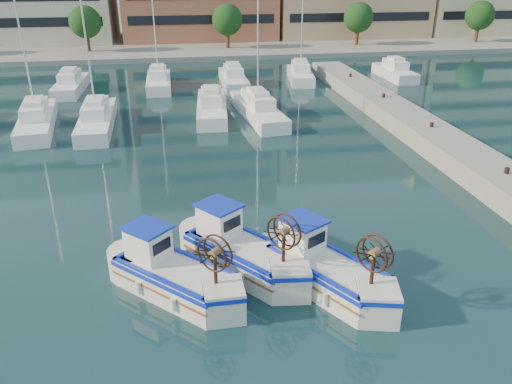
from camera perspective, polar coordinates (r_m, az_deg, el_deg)
name	(u,v)px	position (r m, az deg, el deg)	size (l,w,h in m)	color
ground	(279,285)	(18.87, 2.65, -10.61)	(300.00, 300.00, 0.00)	#1A3E45
quay	(482,170)	(30.06, 24.40, 2.35)	(3.00, 60.00, 1.20)	gray
yacht_marina	(177,97)	(43.79, -8.97, 10.68)	(41.64, 21.77, 11.50)	white
fishing_boat_a	(172,273)	(18.32, -9.56, -9.09)	(4.60, 4.56, 2.97)	silver
fishing_boat_b	(241,250)	(19.33, -1.78, -6.65)	(4.50, 4.92, 3.08)	silver
fishing_boat_c	(324,268)	(18.50, 7.76, -8.55)	(4.10, 4.94, 3.01)	silver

